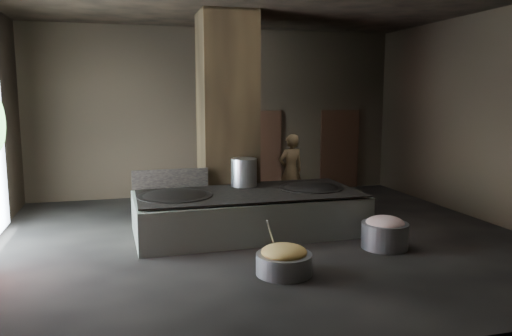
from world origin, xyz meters
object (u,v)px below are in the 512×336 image
object	(u,v)px
hearth_platform	(248,213)
meat_basin	(385,235)
wok_right	(311,191)
veg_basin	(284,264)
stock_pot	(244,172)
cook	(291,171)
wok_left	(175,200)

from	to	relation	value
hearth_platform	meat_basin	distance (m)	2.68
wok_right	meat_basin	distance (m)	1.93
hearth_platform	veg_basin	distance (m)	2.44
hearth_platform	stock_pot	size ratio (longest dim) A/B	7.67
meat_basin	cook	bearing A→B (deg)	98.27
wok_left	wok_right	size ratio (longest dim) A/B	1.07
cook	meat_basin	distance (m)	3.72
wok_right	cook	bearing A→B (deg)	83.16
stock_pot	cook	size ratio (longest dim) A/B	0.32
wok_right	veg_basin	xyz separation A→B (m)	(-1.41, -2.48, -0.59)
wok_right	stock_pot	xyz separation A→B (m)	(-1.30, 0.50, 0.38)
wok_right	stock_pot	world-z (taller)	stock_pot
wok_left	cook	distance (m)	3.65
stock_pot	meat_basin	world-z (taller)	stock_pot
wok_right	cook	xyz separation A→B (m)	(0.23, 1.93, 0.14)
wok_right	meat_basin	world-z (taller)	wok_right
wok_left	meat_basin	bearing A→B (deg)	-24.13
hearth_platform	wok_right	bearing A→B (deg)	0.64
cook	meat_basin	xyz separation A→B (m)	(0.53, -3.63, -0.66)
hearth_platform	wok_right	world-z (taller)	wok_right
hearth_platform	meat_basin	xyz separation A→B (m)	(2.11, -1.64, -0.16)
veg_basin	cook	bearing A→B (deg)	69.62
hearth_platform	wok_right	distance (m)	1.40
stock_pot	meat_basin	bearing A→B (deg)	-46.83
veg_basin	wok_left	bearing A→B (deg)	120.33
veg_basin	meat_basin	size ratio (longest dim) A/B	1.04
wok_left	stock_pot	size ratio (longest dim) A/B	2.42
wok_left	meat_basin	world-z (taller)	wok_left
stock_pot	cook	world-z (taller)	cook
hearth_platform	veg_basin	bearing A→B (deg)	-92.83
wok_left	veg_basin	size ratio (longest dim) A/B	1.62
wok_left	stock_pot	xyz separation A→B (m)	(1.50, 0.60, 0.38)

